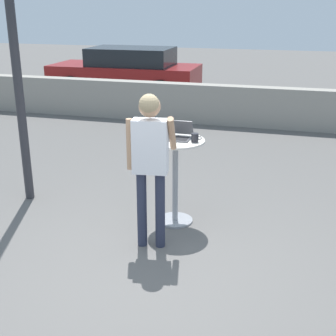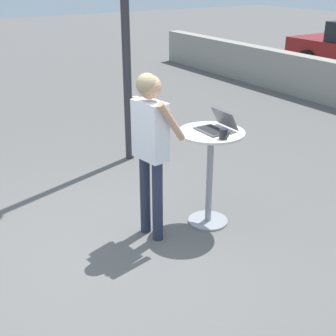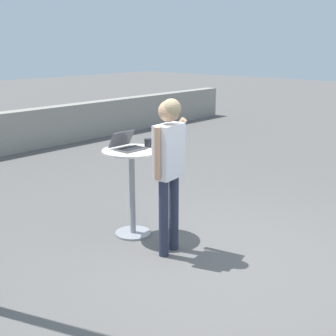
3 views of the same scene
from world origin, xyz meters
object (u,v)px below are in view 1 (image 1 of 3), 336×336
standing_person (150,152)px  laptop (177,135)px  coffee_mug (195,138)px  cafe_table (175,168)px  parked_car_near_street (127,71)px

standing_person → laptop: bearing=82.4°
laptop → coffee_mug: 0.27m
cafe_table → parked_car_near_street: bearing=114.5°
laptop → parked_car_near_street: size_ratio=0.08×
laptop → coffee_mug: bearing=-22.1°
cafe_table → laptop: (0.00, 0.06, 0.41)m
cafe_table → laptop: size_ratio=3.08×
parked_car_near_street → laptop: bearing=-65.4°
standing_person → parked_car_near_street: (-3.55, 8.70, -0.40)m
laptop → standing_person: 0.75m
parked_car_near_street → standing_person: bearing=-67.8°
parked_car_near_street → coffee_mug: bearing=-64.2°
coffee_mug → standing_person: bearing=-118.2°
laptop → parked_car_near_street: bearing=114.6°
coffee_mug → parked_car_near_street: parked_car_near_street is taller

